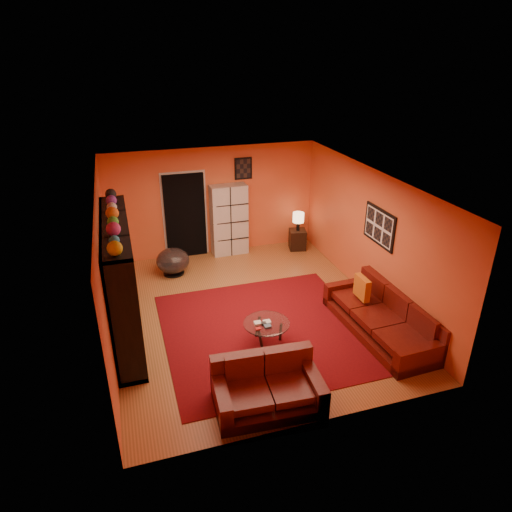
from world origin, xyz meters
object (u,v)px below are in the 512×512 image
object	(u,v)px
storage_cabinet	(229,220)
bowl_chair	(173,261)
entertainment_unit	(121,280)
loveseat	(267,386)
coffee_table	(267,325)
side_table	(297,239)
tv	(125,282)
sofa	(385,318)
table_lamp	(298,218)

from	to	relation	value
storage_cabinet	bowl_chair	world-z (taller)	storage_cabinet
entertainment_unit	loveseat	xyz separation A→B (m)	(1.82, -2.42, -0.77)
coffee_table	side_table	distance (m)	4.11
tv	sofa	size ratio (longest dim) A/B	0.39
coffee_table	side_table	xyz separation A→B (m)	(2.02, 3.58, -0.11)
sofa	side_table	xyz separation A→B (m)	(-0.12, 3.88, -0.03)
entertainment_unit	sofa	world-z (taller)	entertainment_unit
loveseat	entertainment_unit	bearing A→B (deg)	40.61
sofa	table_lamp	bearing A→B (deg)	89.06
entertainment_unit	side_table	bearing A→B (deg)	30.50
loveseat	side_table	bearing A→B (deg)	-22.95
bowl_chair	coffee_table	bearing A→B (deg)	-69.41
bowl_chair	side_table	size ratio (longest dim) A/B	1.48
side_table	table_lamp	bearing A→B (deg)	0.00
entertainment_unit	side_table	world-z (taller)	entertainment_unit
sofa	entertainment_unit	bearing A→B (deg)	160.28
tv	loveseat	world-z (taller)	tv
loveseat	bowl_chair	size ratio (longest dim) A/B	2.13
loveseat	table_lamp	distance (m)	5.56
storage_cabinet	bowl_chair	distance (m)	1.76
tv	sofa	world-z (taller)	tv
entertainment_unit	tv	world-z (taller)	entertainment_unit
tv	side_table	xyz separation A→B (m)	(4.24, 2.50, -0.75)
loveseat	storage_cabinet	distance (m)	5.31
sofa	bowl_chair	world-z (taller)	sofa
sofa	coffee_table	xyz separation A→B (m)	(-2.14, 0.29, 0.08)
tv	bowl_chair	bearing A→B (deg)	-27.51
entertainment_unit	bowl_chair	world-z (taller)	entertainment_unit
coffee_table	bowl_chair	world-z (taller)	bowl_chair
entertainment_unit	coffee_table	distance (m)	2.60
tv	coffee_table	size ratio (longest dim) A/B	1.23
entertainment_unit	bowl_chair	xyz separation A→B (m)	(1.11, 2.06, -0.73)
loveseat	bowl_chair	distance (m)	4.53
storage_cabinet	coffee_table	bearing A→B (deg)	-96.53
entertainment_unit	sofa	size ratio (longest dim) A/B	1.20
table_lamp	storage_cabinet	bearing A→B (deg)	170.92
entertainment_unit	tv	bearing A→B (deg)	30.71
coffee_table	sofa	bearing A→B (deg)	-7.82
sofa	storage_cabinet	world-z (taller)	storage_cabinet
loveseat	side_table	world-z (taller)	loveseat
loveseat	table_lamp	bearing A→B (deg)	-22.95
coffee_table	tv	bearing A→B (deg)	154.05
entertainment_unit	loveseat	distance (m)	3.12
sofa	coffee_table	bearing A→B (deg)	169.42
side_table	table_lamp	xyz separation A→B (m)	(0.00, 0.00, 0.57)
coffee_table	side_table	world-z (taller)	side_table
tv	table_lamp	size ratio (longest dim) A/B	2.12
sofa	storage_cabinet	distance (m)	4.56
loveseat	tv	bearing A→B (deg)	39.52
tv	side_table	world-z (taller)	tv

